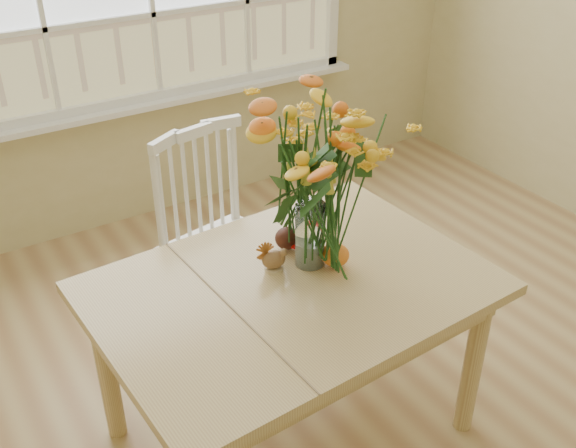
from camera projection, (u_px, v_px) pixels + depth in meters
dining_table at (291, 305)px, 2.28m from camera, size 1.32×0.98×0.68m
windsor_chair at (214, 230)px, 2.82m from camera, size 0.51×0.49×0.94m
flower_vase at (311, 174)px, 2.16m from camera, size 0.48×0.48×0.58m
pumpkin at (335, 256)px, 2.31m from camera, size 0.10×0.10×0.08m
turkey_figurine at (274, 260)px, 2.28m from camera, size 0.09×0.08×0.10m
dark_gourd at (287, 239)px, 2.39m from camera, size 0.12×0.09×0.08m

